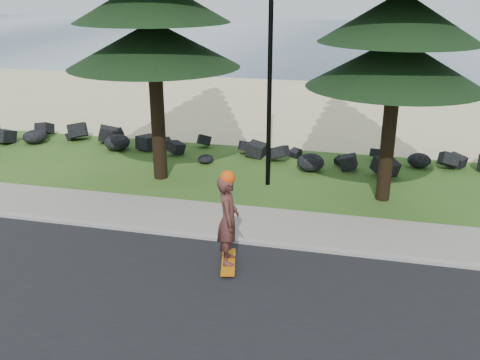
{
  "coord_description": "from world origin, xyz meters",
  "views": [
    {
      "loc": [
        2.83,
        -12.28,
        6.02
      ],
      "look_at": [
        -0.13,
        0.0,
        1.29
      ],
      "focal_mm": 40.0,
      "sensor_mm": 36.0,
      "label": 1
    }
  ],
  "objects": [
    {
      "name": "seawall_boulders",
      "position": [
        0.0,
        5.6,
        0.0
      ],
      "size": [
        60.0,
        2.4,
        1.1
      ],
      "primitive_type": null,
      "color": "black",
      "rests_on": "ground"
    },
    {
      "name": "beach_sand",
      "position": [
        0.0,
        14.5,
        0.01
      ],
      "size": [
        160.0,
        15.0,
        0.01
      ],
      "primitive_type": "cube",
      "color": "#C6BA84",
      "rests_on": "ground"
    },
    {
      "name": "ocean",
      "position": [
        0.0,
        51.0,
        0.0
      ],
      "size": [
        160.0,
        58.0,
        0.01
      ],
      "primitive_type": "cube",
      "color": "#31455D",
      "rests_on": "ground"
    },
    {
      "name": "skateboarder",
      "position": [
        0.11,
        -2.08,
        1.14
      ],
      "size": [
        0.64,
        1.25,
        2.26
      ],
      "rotation": [
        0.0,
        0.0,
        1.79
      ],
      "color": "#C4660B",
      "rests_on": "ground"
    },
    {
      "name": "sidewalk",
      "position": [
        0.0,
        0.2,
        0.04
      ],
      "size": [
        160.0,
        2.0,
        0.08
      ],
      "primitive_type": "cube",
      "color": "gray",
      "rests_on": "ground"
    },
    {
      "name": "ground",
      "position": [
        0.0,
        0.0,
        0.0
      ],
      "size": [
        160.0,
        160.0,
        0.0
      ],
      "primitive_type": "plane",
      "color": "#2C541A",
      "rests_on": "ground"
    },
    {
      "name": "lamp_post",
      "position": [
        0.0,
        3.2,
        4.13
      ],
      "size": [
        0.25,
        0.14,
        8.14
      ],
      "color": "black",
      "rests_on": "ground"
    },
    {
      "name": "road",
      "position": [
        0.0,
        -4.5,
        0.01
      ],
      "size": [
        160.0,
        7.0,
        0.02
      ],
      "primitive_type": "cube",
      "color": "black",
      "rests_on": "ground"
    },
    {
      "name": "kerb",
      "position": [
        0.0,
        -0.9,
        0.05
      ],
      "size": [
        160.0,
        0.2,
        0.1
      ],
      "primitive_type": "cube",
      "color": "#9E968E",
      "rests_on": "ground"
    }
  ]
}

